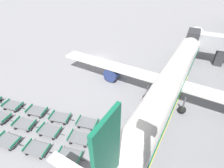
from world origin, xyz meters
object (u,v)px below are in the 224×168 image
at_px(airplane, 173,76).
at_px(baggage_dolly_row_near_col_d, 37,149).
at_px(baggage_dolly_row_mid_a_col_b, 0,117).
at_px(baggage_dolly_row_mid_b_col_c, 37,111).
at_px(baggage_dolly_row_mid_a_col_c, 24,124).
at_px(baggage_dolly_row_near_col_e, 69,156).
at_px(baggage_dolly_row_near_col_c, 8,141).
at_px(baggage_dolly_row_mid_b_col_b, 13,105).
at_px(baggage_dolly_row_mid_a_col_e, 80,138).
at_px(baggage_dolly_row_mid_b_col_d, 60,117).
at_px(baggage_dolly_row_mid_b_col_e, 87,123).
at_px(baggage_dolly_row_mid_a_col_d, 50,131).

xyz_separation_m(airplane, baggage_dolly_row_near_col_d, (-10.29, -18.77, -3.09)).
distance_m(baggage_dolly_row_near_col_d, baggage_dolly_row_mid_a_col_b, 8.63).
bearing_deg(baggage_dolly_row_mid_b_col_c, baggage_dolly_row_mid_a_col_c, -77.66).
height_order(airplane, baggage_dolly_row_near_col_e, airplane).
xyz_separation_m(baggage_dolly_row_near_col_c, baggage_dolly_row_mid_a_col_c, (-0.58, 2.76, 0.00)).
relative_size(baggage_dolly_row_near_col_c, baggage_dolly_row_mid_b_col_b, 1.00).
bearing_deg(baggage_dolly_row_mid_b_col_c, baggage_dolly_row_mid_b_col_b, -166.17).
distance_m(baggage_dolly_row_mid_a_col_c, baggage_dolly_row_mid_a_col_e, 8.13).
height_order(baggage_dolly_row_near_col_e, baggage_dolly_row_mid_b_col_d, same).
bearing_deg(baggage_dolly_row_near_col_c, baggage_dolly_row_mid_a_col_e, 32.95).
bearing_deg(baggage_dolly_row_mid_b_col_c, baggage_dolly_row_mid_b_col_e, 13.82).
height_order(baggage_dolly_row_near_col_e, baggage_dolly_row_mid_a_col_e, same).
distance_m(baggage_dolly_row_mid_a_col_b, baggage_dolly_row_mid_a_col_d, 8.05).
distance_m(baggage_dolly_row_mid_a_col_d, baggage_dolly_row_mid_b_col_c, 4.65).
relative_size(baggage_dolly_row_near_col_c, baggage_dolly_row_mid_b_col_d, 1.00).
distance_m(baggage_dolly_row_mid_a_col_b, baggage_dolly_row_mid_b_col_b, 2.52).
bearing_deg(baggage_dolly_row_mid_a_col_e, baggage_dolly_row_mid_b_col_d, 163.67).
relative_size(baggage_dolly_row_near_col_d, baggage_dolly_row_mid_b_col_e, 1.00).
relative_size(airplane, baggage_dolly_row_near_col_d, 13.20).
distance_m(baggage_dolly_row_near_col_e, baggage_dolly_row_mid_a_col_c, 8.45).
distance_m(baggage_dolly_row_near_col_c, baggage_dolly_row_mid_b_col_d, 6.65).
height_order(baggage_dolly_row_near_col_c, baggage_dolly_row_mid_a_col_c, same).
distance_m(baggage_dolly_row_near_col_e, baggage_dolly_row_mid_a_col_e, 2.62).
xyz_separation_m(baggage_dolly_row_mid_a_col_d, baggage_dolly_row_mid_a_col_e, (4.08, 1.08, 0.00)).
height_order(baggage_dolly_row_near_col_c, baggage_dolly_row_mid_a_col_e, same).
xyz_separation_m(baggage_dolly_row_near_col_d, baggage_dolly_row_mid_a_col_e, (3.34, 3.71, 0.00)).
height_order(baggage_dolly_row_near_col_e, baggage_dolly_row_mid_b_col_c, same).
distance_m(airplane, baggage_dolly_row_mid_a_col_b, 26.23).
xyz_separation_m(baggage_dolly_row_near_col_e, baggage_dolly_row_mid_a_col_d, (-4.63, 1.48, 0.00)).
height_order(baggage_dolly_row_near_col_c, baggage_dolly_row_mid_b_col_c, same).
xyz_separation_m(baggage_dolly_row_near_col_e, baggage_dolly_row_mid_a_col_c, (-8.43, 0.58, 0.00)).
relative_size(baggage_dolly_row_mid_a_col_b, baggage_dolly_row_mid_a_col_e, 1.00).
distance_m(baggage_dolly_row_mid_b_col_d, baggage_dolly_row_mid_b_col_e, 4.03).
relative_size(baggage_dolly_row_near_col_e, baggage_dolly_row_mid_a_col_d, 1.00).
relative_size(airplane, baggage_dolly_row_mid_b_col_b, 13.20).
xyz_separation_m(airplane, baggage_dolly_row_mid_b_col_e, (-7.69, -12.60, -3.09)).
distance_m(baggage_dolly_row_mid_a_col_e, baggage_dolly_row_mid_b_col_b, 12.58).
xyz_separation_m(baggage_dolly_row_near_col_d, baggage_dolly_row_mid_a_col_d, (-0.74, 2.63, 0.00)).
relative_size(baggage_dolly_row_near_col_d, baggage_dolly_row_mid_b_col_b, 1.00).
distance_m(baggage_dolly_row_near_col_d, baggage_dolly_row_mid_b_col_e, 6.70).
height_order(baggage_dolly_row_mid_b_col_c, baggage_dolly_row_mid_b_col_e, same).
distance_m(baggage_dolly_row_near_col_e, baggage_dolly_row_mid_b_col_d, 6.48).
xyz_separation_m(airplane, baggage_dolly_row_mid_b_col_d, (-11.57, -13.70, -3.09)).
relative_size(baggage_dolly_row_near_col_c, baggage_dolly_row_mid_b_col_c, 1.00).
distance_m(baggage_dolly_row_near_col_c, baggage_dolly_row_near_col_e, 8.14).
bearing_deg(baggage_dolly_row_mid_a_col_d, baggage_dolly_row_mid_a_col_b, -166.98).
height_order(baggage_dolly_row_mid_a_col_e, baggage_dolly_row_mid_b_col_e, same).
bearing_deg(baggage_dolly_row_near_col_e, baggage_dolly_row_mid_a_col_c, 176.04).
bearing_deg(baggage_dolly_row_mid_a_col_d, baggage_dolly_row_near_col_d, -74.28).
relative_size(baggage_dolly_row_mid_a_col_b, baggage_dolly_row_mid_b_col_e, 1.00).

